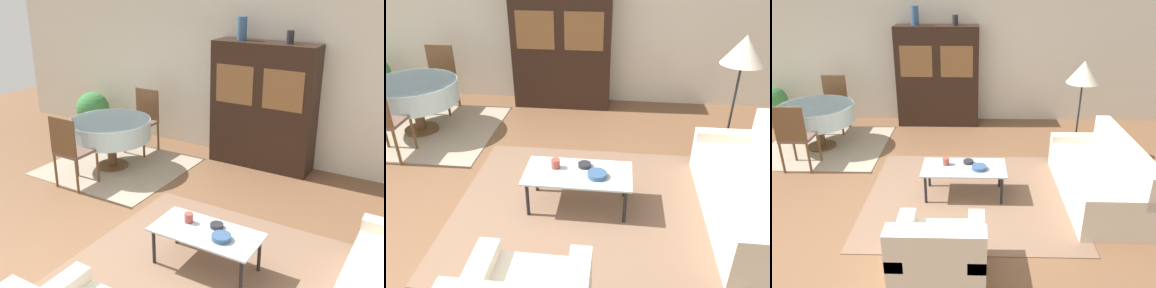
{
  "view_description": "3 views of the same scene",
  "coord_description": "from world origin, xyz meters",
  "views": [
    {
      "loc": [
        2.7,
        -2.78,
        2.77
      ],
      "look_at": [
        0.2,
        1.4,
        0.95
      ],
      "focal_mm": 42.0,
      "sensor_mm": 36.0,
      "label": 1
    },
    {
      "loc": [
        1.21,
        -2.58,
        2.49
      ],
      "look_at": [
        0.85,
        0.58,
        0.75
      ],
      "focal_mm": 35.0,
      "sensor_mm": 36.0,
      "label": 2
    },
    {
      "loc": [
        0.97,
        -3.75,
        2.66
      ],
      "look_at": [
        0.85,
        0.58,
        0.75
      ],
      "focal_mm": 35.0,
      "sensor_mm": 36.0,
      "label": 3
    }
  ],
  "objects": [
    {
      "name": "bowl_small",
      "position": [
        0.91,
        0.7,
        0.44
      ],
      "size": [
        0.14,
        0.14,
        0.04
      ],
      "color": "#232328",
      "rests_on": "coffee_table"
    },
    {
      "name": "vase_tall",
      "position": [
        -0.11,
        3.35,
        2.06
      ],
      "size": [
        0.14,
        0.14,
        0.34
      ],
      "color": "#33517A",
      "rests_on": "display_cabinet"
    },
    {
      "name": "dining_chair_near",
      "position": [
        -1.65,
        1.26,
        0.59
      ],
      "size": [
        0.44,
        0.44,
        1.03
      ],
      "color": "brown",
      "rests_on": "dining_rug"
    },
    {
      "name": "couch",
      "position": [
        2.63,
        0.58,
        0.29
      ],
      "size": [
        0.84,
        1.94,
        0.81
      ],
      "rotation": [
        0.0,
        0.0,
        1.57
      ],
      "color": "beige",
      "rests_on": "ground_plane"
    },
    {
      "name": "vase_short",
      "position": [
        0.62,
        3.35,
        1.99
      ],
      "size": [
        0.1,
        0.1,
        0.18
      ],
      "color": "#232328",
      "rests_on": "display_cabinet"
    },
    {
      "name": "bowl",
      "position": [
        1.05,
        0.53,
        0.45
      ],
      "size": [
        0.19,
        0.19,
        0.05
      ],
      "color": "#33517A",
      "rests_on": "coffee_table"
    },
    {
      "name": "potted_plant",
      "position": [
        -2.94,
        3.09,
        0.46
      ],
      "size": [
        0.6,
        0.6,
        0.8
      ],
      "color": "#93664C",
      "rests_on": "ground_plane"
    },
    {
      "name": "display_cabinet",
      "position": [
        0.28,
        3.34,
        0.95
      ],
      "size": [
        1.56,
        0.48,
        1.9
      ],
      "color": "black",
      "rests_on": "ground_plane"
    },
    {
      "name": "dining_table",
      "position": [
        -1.65,
        2.09,
        0.61
      ],
      "size": [
        1.22,
        1.22,
        0.75
      ],
      "color": "brown",
      "rests_on": "dining_rug"
    },
    {
      "name": "wall_back",
      "position": [
        0.0,
        3.63,
        1.35
      ],
      "size": [
        10.0,
        0.06,
        2.7
      ],
      "color": "beige",
      "rests_on": "ground_plane"
    },
    {
      "name": "dining_chair_far",
      "position": [
        -1.65,
        2.93,
        0.59
      ],
      "size": [
        0.44,
        0.44,
        1.03
      ],
      "rotation": [
        0.0,
        0.0,
        3.14
      ],
      "color": "brown",
      "rests_on": "dining_rug"
    },
    {
      "name": "ground_plane",
      "position": [
        0.0,
        0.0,
        0.0
      ],
      "size": [
        14.0,
        14.0,
        0.0
      ],
      "primitive_type": "plane",
      "color": "brown"
    },
    {
      "name": "dining_rug",
      "position": [
        -1.57,
        2.13,
        0.01
      ],
      "size": [
        2.01,
        1.89,
        0.01
      ],
      "color": "gray",
      "rests_on": "ground_plane"
    },
    {
      "name": "area_rug",
      "position": [
        0.94,
        0.55,
        0.01
      ],
      "size": [
        2.72,
        2.4,
        0.01
      ],
      "color": "brown",
      "rests_on": "ground_plane"
    },
    {
      "name": "floor_lamp",
      "position": [
        2.61,
        1.82,
        1.36
      ],
      "size": [
        0.49,
        0.49,
        1.56
      ],
      "color": "black",
      "rests_on": "ground_plane"
    },
    {
      "name": "armchair",
      "position": [
        0.66,
        -1.0,
        0.29
      ],
      "size": [
        0.85,
        0.8,
        0.78
      ],
      "color": "beige",
      "rests_on": "ground_plane"
    },
    {
      "name": "cup",
      "position": [
        0.61,
        0.65,
        0.47
      ],
      "size": [
        0.09,
        0.09,
        0.1
      ],
      "color": "#9E4238",
      "rests_on": "coffee_table"
    },
    {
      "name": "coffee_table",
      "position": [
        0.85,
        0.58,
        0.38
      ],
      "size": [
        1.09,
        0.55,
        0.41
      ],
      "color": "black",
      "rests_on": "area_rug"
    }
  ]
}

